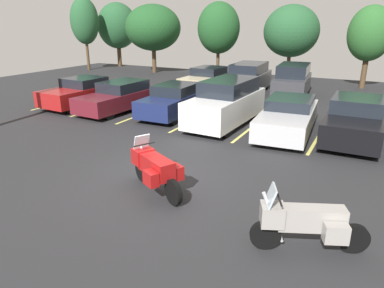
% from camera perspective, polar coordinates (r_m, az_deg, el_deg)
% --- Properties ---
extents(ground, '(44.00, 44.00, 0.10)m').
position_cam_1_polar(ground, '(10.34, -4.99, -5.60)').
color(ground, '#262628').
extents(motorcycle_touring, '(2.10, 1.37, 1.40)m').
position_cam_1_polar(motorcycle_touring, '(9.28, -6.08, -3.82)').
color(motorcycle_touring, black).
rests_on(motorcycle_touring, ground).
extents(motorcycle_second, '(2.16, 1.21, 1.37)m').
position_cam_1_polar(motorcycle_second, '(7.27, 18.01, -11.90)').
color(motorcycle_second, black).
rests_on(motorcycle_second, ground).
extents(parking_stripes, '(19.26, 4.72, 0.01)m').
position_cam_1_polar(parking_stripes, '(15.75, 4.98, 3.41)').
color(parking_stripes, '#EAE066').
rests_on(parking_stripes, ground).
extents(car_red, '(2.18, 4.48, 1.48)m').
position_cam_1_polar(car_red, '(19.76, -17.34, 8.00)').
color(car_red, maroon).
rests_on(car_red, ground).
extents(car_maroon, '(2.06, 4.95, 1.45)m').
position_cam_1_polar(car_maroon, '(18.25, -11.47, 7.54)').
color(car_maroon, maroon).
rests_on(car_maroon, ground).
extents(car_navy, '(1.94, 4.50, 1.47)m').
position_cam_1_polar(car_navy, '(16.95, -2.85, 7.10)').
color(car_navy, navy).
rests_on(car_navy, ground).
extents(car_white, '(2.00, 4.94, 1.94)m').
position_cam_1_polar(car_white, '(15.40, 5.63, 6.68)').
color(car_white, white).
rests_on(car_white, ground).
extents(car_silver, '(2.24, 5.02, 1.38)m').
position_cam_1_polar(car_silver, '(14.67, 15.30, 4.34)').
color(car_silver, '#B7B7BC').
rests_on(car_silver, ground).
extents(car_black, '(1.95, 4.86, 1.58)m').
position_cam_1_polar(car_black, '(14.73, 24.88, 3.61)').
color(car_black, black).
rests_on(car_black, ground).
extents(car_far_champagne, '(2.08, 4.51, 1.45)m').
position_cam_1_polar(car_far_champagne, '(23.54, 2.48, 10.51)').
color(car_far_champagne, '#C1B289').
rests_on(car_far_champagne, ground).
extents(car_far_grey, '(2.16, 4.97, 1.83)m').
position_cam_1_polar(car_far_grey, '(22.73, 9.10, 10.49)').
color(car_far_grey, slate).
rests_on(car_far_grey, ground).
extents(car_far_charcoal, '(2.21, 4.61, 1.89)m').
position_cam_1_polar(car_far_charcoal, '(22.09, 15.96, 9.83)').
color(car_far_charcoal, '#38383D').
rests_on(car_far_charcoal, ground).
extents(tree_far_right, '(4.71, 4.71, 5.68)m').
position_cam_1_polar(tree_far_right, '(31.70, -6.32, 18.20)').
color(tree_far_right, '#4C3823').
rests_on(tree_far_right, ground).
extents(tree_far_left, '(2.79, 2.79, 5.30)m').
position_cam_1_polar(tree_far_left, '(26.46, 26.87, 15.63)').
color(tree_far_left, '#4C3823').
rests_on(tree_far_left, ground).
extents(tree_rear, '(3.30, 3.30, 5.74)m').
position_cam_1_polar(tree_rear, '(29.03, 4.33, 18.21)').
color(tree_rear, '#4C3823').
rests_on(tree_rear, ground).
extents(tree_left, '(4.16, 4.16, 5.51)m').
position_cam_1_polar(tree_left, '(29.12, 15.77, 17.17)').
color(tree_left, '#4C3823').
rests_on(tree_left, ground).
extents(tree_center, '(3.83, 3.83, 6.03)m').
position_cam_1_polar(tree_center, '(36.93, -11.97, 18.20)').
color(tree_center, '#4C3823').
rests_on(tree_center, ground).
extents(tree_center_right, '(2.50, 2.50, 6.33)m').
position_cam_1_polar(tree_center_right, '(34.76, -17.00, 18.48)').
color(tree_center_right, '#4C3823').
rests_on(tree_center_right, ground).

